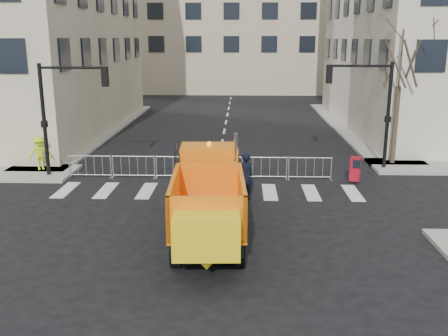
{
  "coord_description": "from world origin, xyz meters",
  "views": [
    {
      "loc": [
        1.26,
        -15.3,
        6.53
      ],
      "look_at": [
        0.62,
        2.5,
        1.86
      ],
      "focal_mm": 40.0,
      "sensor_mm": 36.0,
      "label": 1
    }
  ],
  "objects_px": {
    "cop_c": "(206,167)",
    "worker": "(40,153)",
    "cop_a": "(245,176)",
    "cop_b": "(219,181)",
    "plow_truck": "(209,196)",
    "newspaper_box": "(355,169)"
  },
  "relations": [
    {
      "from": "plow_truck",
      "to": "cop_a",
      "type": "bearing_deg",
      "value": -18.97
    },
    {
      "from": "cop_b",
      "to": "newspaper_box",
      "type": "distance_m",
      "value": 6.91
    },
    {
      "from": "cop_a",
      "to": "worker",
      "type": "xyz_separation_m",
      "value": [
        -10.14,
        3.98,
        -0.02
      ]
    },
    {
      "from": "plow_truck",
      "to": "cop_b",
      "type": "xyz_separation_m",
      "value": [
        0.17,
        3.52,
        -0.52
      ]
    },
    {
      "from": "cop_a",
      "to": "cop_c",
      "type": "relative_size",
      "value": 1.08
    },
    {
      "from": "plow_truck",
      "to": "cop_a",
      "type": "relative_size",
      "value": 4.37
    },
    {
      "from": "worker",
      "to": "cop_b",
      "type": "bearing_deg",
      "value": -59.05
    },
    {
      "from": "cop_c",
      "to": "worker",
      "type": "bearing_deg",
      "value": -49.31
    },
    {
      "from": "cop_c",
      "to": "worker",
      "type": "xyz_separation_m",
      "value": [
        -8.43,
        2.16,
        0.05
      ]
    },
    {
      "from": "cop_a",
      "to": "cop_b",
      "type": "relative_size",
      "value": 1.03
    },
    {
      "from": "plow_truck",
      "to": "newspaper_box",
      "type": "height_order",
      "value": "plow_truck"
    },
    {
      "from": "plow_truck",
      "to": "cop_b",
      "type": "height_order",
      "value": "plow_truck"
    },
    {
      "from": "plow_truck",
      "to": "cop_b",
      "type": "bearing_deg",
      "value": -5.58
    },
    {
      "from": "plow_truck",
      "to": "worker",
      "type": "relative_size",
      "value": 5.25
    },
    {
      "from": "cop_b",
      "to": "cop_a",
      "type": "bearing_deg",
      "value": -129.81
    },
    {
      "from": "cop_c",
      "to": "newspaper_box",
      "type": "distance_m",
      "value": 6.82
    },
    {
      "from": "cop_a",
      "to": "worker",
      "type": "distance_m",
      "value": 10.89
    },
    {
      "from": "cop_c",
      "to": "worker",
      "type": "height_order",
      "value": "cop_c"
    },
    {
      "from": "cop_b",
      "to": "cop_c",
      "type": "bearing_deg",
      "value": -57.81
    },
    {
      "from": "plow_truck",
      "to": "worker",
      "type": "bearing_deg",
      "value": 44.71
    },
    {
      "from": "worker",
      "to": "newspaper_box",
      "type": "distance_m",
      "value": 15.28
    },
    {
      "from": "cop_c",
      "to": "worker",
      "type": "distance_m",
      "value": 8.7
    }
  ]
}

